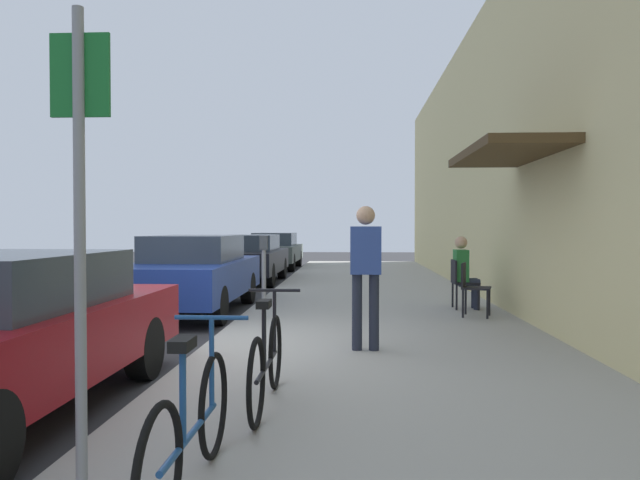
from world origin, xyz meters
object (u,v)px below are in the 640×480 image
object	(u,v)px
cafe_chair_0	(471,285)
parked_car_3	(275,250)
parking_meter	(264,271)
bicycle_0	(191,429)
seated_patron_1	(464,270)
parked_car_2	(249,258)
cafe_chair_1	(461,280)
bicycle_1	(267,362)
street_sign	(80,214)
parked_car_1	(193,273)
pedestrian_standing	(366,266)

from	to	relation	value
cafe_chair_0	parked_car_3	bearing A→B (deg)	111.27
parking_meter	bicycle_0	world-z (taller)	parking_meter
bicycle_0	cafe_chair_0	xyz separation A→B (m)	(2.81, 6.55, 0.14)
parked_car_3	parking_meter	world-z (taller)	parking_meter
parking_meter	seated_patron_1	size ratio (longest dim) A/B	1.02
parked_car_2	cafe_chair_1	world-z (taller)	parked_car_2
parked_car_2	parked_car_3	distance (m)	5.59
bicycle_0	bicycle_1	size ratio (longest dim) A/B	1.00
parked_car_2	street_sign	bearing A→B (deg)	-83.69
parked_car_1	parking_meter	xyz separation A→B (m)	(1.55, -1.52, 0.15)
street_sign	parked_car_3	bearing A→B (deg)	94.48
bicycle_0	cafe_chair_1	world-z (taller)	bicycle_0
street_sign	cafe_chair_1	xyz separation A→B (m)	(3.37, 7.54, -1.02)
bicycle_1	parking_meter	bearing A→B (deg)	98.88
bicycle_0	cafe_chair_0	bearing A→B (deg)	66.77
parking_meter	seated_patron_1	xyz separation A→B (m)	(3.38, 1.41, -0.07)
parked_car_2	street_sign	xyz separation A→B (m)	(1.50, -13.56, 0.93)
parking_meter	seated_patron_1	world-z (taller)	parking_meter
seated_patron_1	parked_car_1	bearing A→B (deg)	178.70
bicycle_1	pedestrian_standing	size ratio (longest dim) A/B	1.01
cafe_chair_1	bicycle_0	bearing A→B (deg)	-110.66
parked_car_1	parked_car_3	bearing A→B (deg)	90.00
parking_meter	bicycle_1	world-z (taller)	parking_meter
parked_car_1	seated_patron_1	world-z (taller)	parked_car_1
bicycle_0	street_sign	bearing A→B (deg)	-170.59
cafe_chair_0	parking_meter	bearing A→B (deg)	-171.23
bicycle_0	parking_meter	bearing A→B (deg)	94.85
parked_car_3	bicycle_1	distance (m)	17.61
parked_car_1	bicycle_0	size ratio (longest dim) A/B	2.57
street_sign	pedestrian_standing	world-z (taller)	street_sign
seated_patron_1	pedestrian_standing	bearing A→B (deg)	-116.80
cafe_chair_0	pedestrian_standing	size ratio (longest dim) A/B	0.51
parked_car_3	parking_meter	distance (m)	13.12
bicycle_1	seated_patron_1	world-z (taller)	seated_patron_1
parked_car_3	cafe_chair_1	xyz separation A→B (m)	(4.87, -11.62, -0.08)
street_sign	seated_patron_1	world-z (taller)	street_sign
parked_car_1	parking_meter	size ratio (longest dim) A/B	3.33
parked_car_2	seated_patron_1	bearing A→B (deg)	-50.72
street_sign	seated_patron_1	distance (m)	8.32
street_sign	bicycle_1	world-z (taller)	street_sign
parking_meter	pedestrian_standing	bearing A→B (deg)	-55.28
street_sign	cafe_chair_1	size ratio (longest dim) A/B	2.99
parking_meter	street_sign	size ratio (longest dim) A/B	0.51
parking_meter	street_sign	xyz separation A→B (m)	(-0.05, -6.13, 0.75)
street_sign	parked_car_1	bearing A→B (deg)	101.10
bicycle_1	street_sign	bearing A→B (deg)	-113.85
parked_car_1	seated_patron_1	size ratio (longest dim) A/B	3.41
cafe_chair_0	pedestrian_standing	distance (m)	3.30
seated_patron_1	pedestrian_standing	distance (m)	4.08
parking_meter	street_sign	bearing A→B (deg)	-90.47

